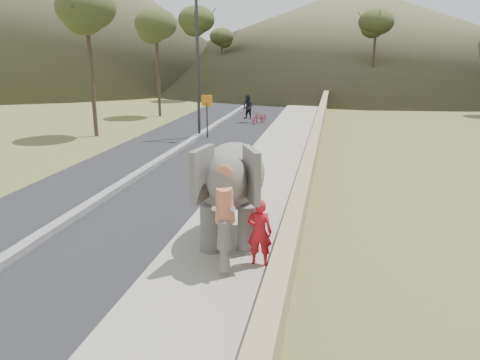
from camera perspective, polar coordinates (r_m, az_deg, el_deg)
ground at (r=10.70m, az=-3.26°, el=-11.68°), size 160.00×160.00×0.00m
road at (r=21.15m, az=-9.58°, el=2.18°), size 7.00×120.00×0.03m
median at (r=21.13m, az=-9.59°, el=2.43°), size 0.35×120.00×0.22m
walkway at (r=19.93m, az=3.98°, el=1.70°), size 3.00×120.00×0.15m
parapet at (r=19.68m, az=8.78°, el=2.79°), size 0.30×120.00×1.10m
lamppost at (r=26.25m, az=-4.55°, el=15.69°), size 1.76×0.36×8.00m
signboard at (r=26.32m, az=-4.05°, el=8.65°), size 0.60×0.08×2.40m
hill_left at (r=76.10m, az=-22.05°, el=19.38°), size 60.00×60.00×22.00m
hill_far at (r=79.23m, az=13.87°, el=16.95°), size 80.00×80.00×14.00m
elephant_and_man at (r=11.88m, az=-0.96°, el=-1.22°), size 2.39×3.85×2.63m
motorcyclist at (r=31.64m, az=1.64°, el=8.31°), size 1.84×1.67×1.91m
trees at (r=40.70m, az=10.67°, el=14.19°), size 47.46×34.24×8.88m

